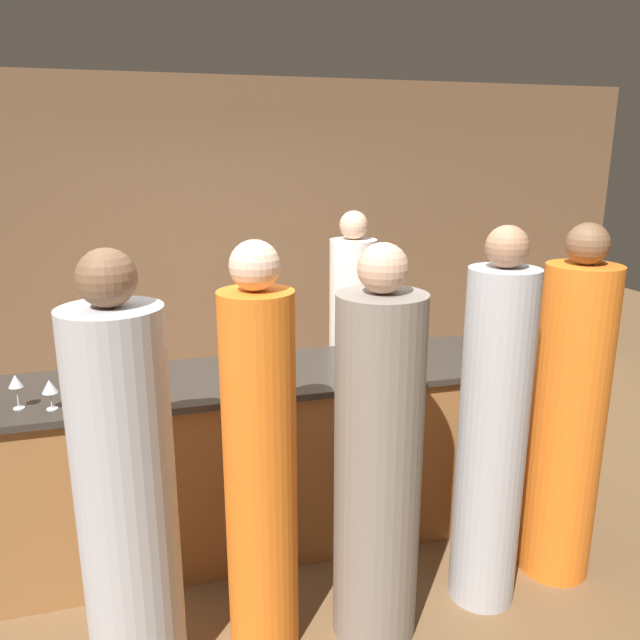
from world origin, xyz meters
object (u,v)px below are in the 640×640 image
(bartender, at_px, (352,348))
(guest_4, at_px, (492,436))
(guest_0, at_px, (378,465))
(guest_1, at_px, (127,496))
(guest_3, at_px, (568,420))
(wine_bottle_0, at_px, (233,340))
(guest_2, at_px, (260,469))
(ice_bucket, at_px, (391,347))

(bartender, bearing_deg, guest_4, 95.75)
(guest_0, relative_size, guest_1, 0.99)
(bartender, xyz_separation_m, guest_3, (0.65, -1.52, 0.02))
(guest_1, relative_size, wine_bottle_0, 6.00)
(guest_0, distance_m, guest_4, 0.61)
(guest_1, height_order, guest_2, guest_2)
(bartender, xyz_separation_m, wine_bottle_0, (-0.92, -0.55, 0.29))
(guest_2, relative_size, guest_4, 0.99)
(guest_0, height_order, guest_3, guest_3)
(guest_1, bearing_deg, guest_3, 3.31)
(bartender, bearing_deg, wine_bottle_0, 30.83)
(bartender, bearing_deg, guest_1, 47.36)
(guest_3, relative_size, guest_4, 0.99)
(guest_1, bearing_deg, guest_2, 4.37)
(bartender, xyz_separation_m, ice_bucket, (-0.04, -0.80, 0.25))
(guest_0, xyz_separation_m, guest_3, (1.09, 0.15, 0.02))
(guest_3, height_order, guest_4, guest_4)
(bartender, relative_size, guest_4, 0.96)
(guest_1, relative_size, ice_bucket, 8.94)
(guest_0, bearing_deg, guest_1, 178.83)
(wine_bottle_0, distance_m, ice_bucket, 0.91)
(guest_3, bearing_deg, bartender, 113.09)
(wine_bottle_0, bearing_deg, bartender, 30.83)
(guest_3, bearing_deg, guest_2, -177.05)
(bartender, distance_m, guest_3, 1.65)
(guest_0, bearing_deg, guest_3, 7.65)
(guest_1, distance_m, wine_bottle_0, 1.28)
(ice_bucket, bearing_deg, guest_4, -75.89)
(guest_4, height_order, ice_bucket, guest_4)
(bartender, height_order, ice_bucket, bartender)
(bartender, relative_size, guest_1, 0.97)
(guest_4, xyz_separation_m, ice_bucket, (-0.20, 0.80, 0.22))
(guest_1, xyz_separation_m, guest_4, (1.67, 0.04, 0.02))
(guest_3, distance_m, wine_bottle_0, 1.86)
(guest_0, relative_size, ice_bucket, 8.85)
(guest_4, bearing_deg, guest_1, -178.56)
(guest_3, bearing_deg, guest_4, -170.33)
(guest_0, height_order, guest_2, guest_2)
(bartender, xyz_separation_m, guest_4, (0.16, -1.60, 0.04))
(wine_bottle_0, relative_size, ice_bucket, 1.49)
(guest_1, bearing_deg, ice_bucket, 29.74)
(guest_3, bearing_deg, wine_bottle_0, 148.20)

